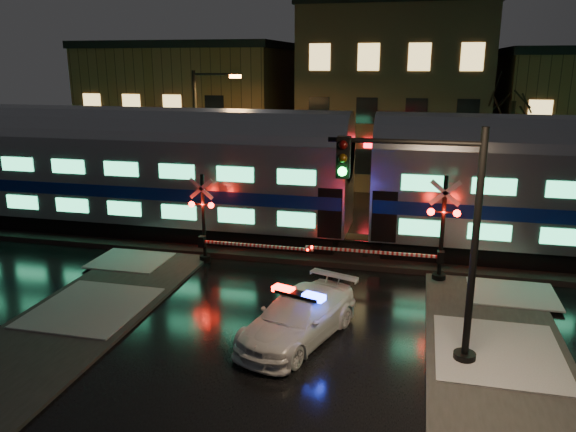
# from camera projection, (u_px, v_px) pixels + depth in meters

# --- Properties ---
(ground) EXTENTS (120.00, 120.00, 0.00)m
(ground) POSITION_uv_depth(u_px,v_px,m) (298.00, 294.00, 20.31)
(ground) COLOR black
(ground) RESTS_ON ground
(ballast) EXTENTS (90.00, 4.20, 0.24)m
(ballast) POSITION_uv_depth(u_px,v_px,m) (322.00, 248.00, 24.97)
(ballast) COLOR black
(ballast) RESTS_ON ground
(sidewalk_left) EXTENTS (4.00, 20.00, 0.12)m
(sidewalk_left) POSITION_uv_depth(u_px,v_px,m) (33.00, 352.00, 16.11)
(sidewalk_left) COLOR #2D2D2D
(sidewalk_left) RESTS_ON ground
(sidewalk_right) EXTENTS (4.00, 20.00, 0.12)m
(sidewalk_right) POSITION_uv_depth(u_px,v_px,m) (513.00, 416.00, 13.22)
(sidewalk_right) COLOR #2D2D2D
(sidewalk_right) RESTS_ON ground
(building_left) EXTENTS (14.00, 10.00, 9.00)m
(building_left) POSITION_uv_depth(u_px,v_px,m) (194.00, 111.00, 42.65)
(building_left) COLOR #533420
(building_left) RESTS_ON ground
(building_mid) EXTENTS (12.00, 11.00, 11.50)m
(building_mid) POSITION_uv_depth(u_px,v_px,m) (395.00, 97.00, 39.44)
(building_mid) COLOR brown
(building_mid) RESTS_ON ground
(train) EXTENTS (51.00, 3.12, 5.92)m
(train) POSITION_uv_depth(u_px,v_px,m) (362.00, 178.00, 23.73)
(train) COLOR black
(train) RESTS_ON ballast
(police_car) EXTENTS (3.46, 5.26, 1.58)m
(police_car) POSITION_uv_depth(u_px,v_px,m) (298.00, 317.00, 16.83)
(police_car) COLOR white
(police_car) RESTS_ON ground
(crossing_signal_right) EXTENTS (5.82, 0.66, 4.12)m
(crossing_signal_right) POSITION_uv_depth(u_px,v_px,m) (432.00, 239.00, 20.99)
(crossing_signal_right) COLOR black
(crossing_signal_right) RESTS_ON ground
(crossing_signal_left) EXTENTS (5.28, 0.63, 3.74)m
(crossing_signal_left) POSITION_uv_depth(u_px,v_px,m) (211.00, 228.00, 22.98)
(crossing_signal_left) COLOR black
(crossing_signal_left) RESTS_ON ground
(traffic_light) EXTENTS (4.25, 0.74, 6.57)m
(traffic_light) POSITION_uv_depth(u_px,v_px,m) (434.00, 242.00, 14.90)
(traffic_light) COLOR black
(traffic_light) RESTS_ON ground
(streetlight) EXTENTS (2.58, 0.27, 7.71)m
(streetlight) POSITION_uv_depth(u_px,v_px,m) (201.00, 135.00, 29.17)
(streetlight) COLOR black
(streetlight) RESTS_ON ground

